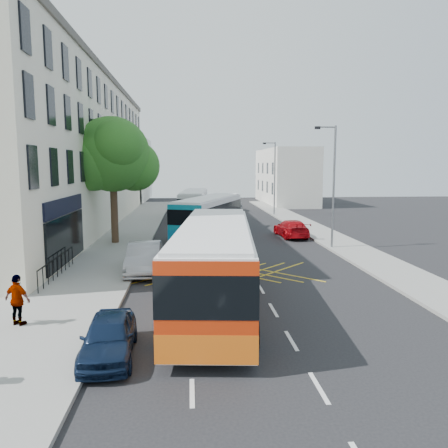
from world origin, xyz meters
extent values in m
plane|color=black|center=(0.00, 0.00, 0.00)|extent=(120.00, 120.00, 0.00)
cube|color=gray|center=(-8.50, 15.00, 0.07)|extent=(5.00, 70.00, 0.15)
cube|color=gray|center=(7.50, 15.00, 0.07)|extent=(3.00, 70.00, 0.15)
cube|color=beige|center=(-14.00, 24.50, 6.50)|extent=(8.00, 45.00, 13.00)
cube|color=#59544C|center=(-14.00, 24.50, 13.25)|extent=(8.30, 45.00, 0.50)
cube|color=black|center=(-9.95, 8.00, 3.40)|extent=(0.12, 7.00, 0.90)
cube|color=black|center=(-9.95, 8.00, 1.60)|extent=(0.12, 7.00, 2.60)
cube|color=silver|center=(-14.00, 55.00, 5.00)|extent=(8.00, 20.00, 10.00)
cube|color=silver|center=(11.00, 48.00, 4.00)|extent=(6.00, 18.00, 8.00)
cylinder|color=#382619|center=(-8.50, 15.00, 2.35)|extent=(0.50, 0.50, 4.40)
sphere|color=#22611B|center=(-8.50, 15.00, 6.35)|extent=(5.20, 5.20, 5.20)
sphere|color=#22611B|center=(-7.10, 15.80, 5.55)|extent=(3.60, 3.60, 3.60)
sphere|color=#22611B|center=(-9.70, 14.40, 5.75)|extent=(3.80, 3.80, 3.80)
sphere|color=#22611B|center=(-7.90, 13.70, 6.95)|extent=(3.40, 3.40, 3.40)
sphere|color=#22611B|center=(-9.30, 16.10, 7.35)|extent=(3.20, 3.20, 3.20)
cylinder|color=slate|center=(6.30, 12.00, 4.15)|extent=(0.14, 0.14, 8.00)
cylinder|color=slate|center=(5.70, 12.00, 8.05)|extent=(1.20, 0.10, 0.10)
cube|color=black|center=(5.10, 12.00, 8.00)|extent=(0.35, 0.15, 0.18)
cylinder|color=slate|center=(6.30, 32.00, 4.15)|extent=(0.14, 0.14, 8.00)
cylinder|color=slate|center=(5.70, 32.00, 8.05)|extent=(1.20, 0.10, 0.10)
cube|color=black|center=(5.10, 32.00, 8.00)|extent=(0.35, 0.15, 0.18)
cube|color=silver|center=(-2.25, 0.57, 1.80)|extent=(3.81, 12.02, 2.85)
cube|color=silver|center=(-2.25, 0.57, 3.27)|extent=(3.58, 11.76, 0.13)
cube|color=black|center=(-2.25, 0.57, 2.20)|extent=(3.88, 12.08, 1.18)
cube|color=orange|center=(-2.25, 0.57, 0.81)|extent=(3.87, 12.07, 0.81)
cube|color=red|center=(-2.81, -5.28, 1.83)|extent=(2.72, 0.36, 2.68)
cube|color=#FF0C0C|center=(-3.90, -5.18, 1.07)|extent=(0.25, 0.08, 0.25)
cube|color=#FF0C0C|center=(-1.73, -5.39, 1.07)|extent=(0.25, 0.08, 0.25)
cylinder|color=black|center=(-3.27, 3.90, 0.48)|extent=(0.39, 0.99, 0.97)
cylinder|color=black|center=(-0.60, 3.65, 0.48)|extent=(0.39, 0.99, 0.97)
cylinder|color=black|center=(-3.97, -3.26, 0.48)|extent=(0.39, 0.99, 0.97)
cylinder|color=black|center=(-1.29, -3.52, 0.48)|extent=(0.39, 0.99, 0.97)
cube|color=silver|center=(-1.63, 18.84, 1.65)|extent=(6.16, 10.98, 2.61)
cube|color=silver|center=(-1.63, 18.84, 3.00)|extent=(5.90, 10.71, 0.12)
cube|color=black|center=(-1.63, 18.84, 2.02)|extent=(6.24, 11.06, 1.08)
cube|color=#0D73A6|center=(-1.63, 18.84, 0.74)|extent=(6.23, 11.05, 0.74)
cube|color=#0C8198|center=(-3.56, 13.82, 1.67)|extent=(2.37, 0.99, 2.46)
cube|color=#FF0C0C|center=(-4.47, 14.16, 0.98)|extent=(0.25, 0.15, 0.25)
cube|color=#FF0C0C|center=(-2.65, 13.46, 0.98)|extent=(0.25, 0.15, 0.25)
cylinder|color=black|center=(-1.73, 22.03, 0.44)|extent=(0.57, 0.92, 0.89)
cylinder|color=black|center=(0.57, 21.16, 0.44)|extent=(0.57, 0.92, 0.89)
cylinder|color=black|center=(-4.08, 15.88, 0.44)|extent=(0.57, 0.92, 0.89)
cylinder|color=black|center=(-1.79, 15.00, 0.44)|extent=(0.57, 0.92, 0.89)
cube|color=silver|center=(-2.73, 29.99, 1.60)|extent=(3.24, 10.65, 2.53)
cube|color=silver|center=(-2.73, 29.99, 2.91)|extent=(3.03, 10.42, 0.11)
cube|color=black|center=(-2.73, 29.99, 1.95)|extent=(3.30, 10.71, 1.05)
cube|color=#0C8D98|center=(-2.73, 29.99, 0.72)|extent=(3.29, 10.70, 0.72)
cube|color=silver|center=(-3.15, 24.80, 1.62)|extent=(2.42, 0.30, 2.38)
cube|color=#FF0C0C|center=(-4.09, 24.86, 0.95)|extent=(0.25, 0.08, 0.25)
cube|color=#FF0C0C|center=(-2.22, 24.71, 0.95)|extent=(0.25, 0.08, 0.25)
cylinder|color=black|center=(-3.68, 32.94, 0.43)|extent=(0.34, 0.88, 0.86)
cylinder|color=black|center=(-1.30, 32.74, 0.43)|extent=(0.34, 0.88, 0.86)
cylinder|color=black|center=(-4.20, 26.57, 0.43)|extent=(0.34, 0.88, 0.86)
cylinder|color=black|center=(-1.83, 26.38, 0.43)|extent=(0.34, 0.88, 0.86)
cylinder|color=black|center=(-1.21, -2.38, 0.34)|extent=(0.29, 0.68, 0.67)
cylinder|color=black|center=(-1.61, -0.86, 0.34)|extent=(0.29, 0.68, 0.67)
cube|color=black|center=(-1.41, -1.62, 0.65)|extent=(0.55, 1.27, 0.23)
cube|color=black|center=(-1.48, -1.37, 0.84)|extent=(0.40, 0.53, 0.21)
cube|color=black|center=(-1.34, -1.88, 0.79)|extent=(0.40, 0.58, 0.10)
cylinder|color=slate|center=(-1.60, -0.91, 0.73)|extent=(0.18, 0.46, 0.88)
cylinder|color=slate|center=(-1.56, -1.07, 1.10)|extent=(0.62, 0.20, 0.04)
cube|color=gold|center=(-1.16, -2.56, 0.58)|extent=(0.19, 0.07, 0.14)
imported|color=black|center=(-1.40, -1.67, 1.06)|extent=(0.75, 0.59, 1.81)
sphere|color=#99999E|center=(-1.40, -1.67, 1.83)|extent=(0.31, 0.31, 0.31)
imported|color=#0C1A33|center=(-5.60, -3.76, 0.63)|extent=(1.68, 3.76, 1.25)
imported|color=#9A9BA1|center=(-5.60, 6.48, 0.79)|extent=(1.77, 4.81, 1.57)
imported|color=#A4070D|center=(4.75, 17.17, 0.68)|extent=(2.19, 4.82, 1.37)
imported|color=#3E4046|center=(-2.68, 45.55, 0.74)|extent=(2.98, 5.53, 1.47)
imported|color=#A4A7AC|center=(2.50, 38.01, 0.73)|extent=(1.82, 4.34, 1.47)
imported|color=gray|center=(-9.08, -1.27, 1.04)|extent=(1.12, 0.83, 1.77)
camera|label=1|loc=(-3.22, -16.15, 5.57)|focal=35.00mm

